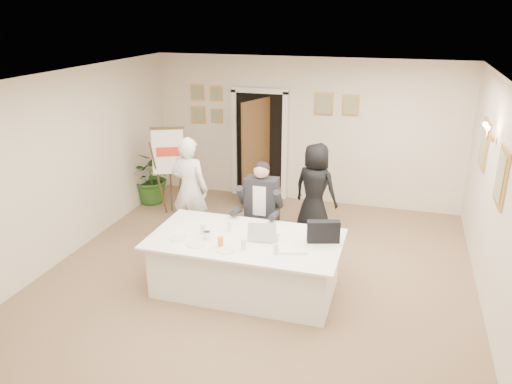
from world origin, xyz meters
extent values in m
plane|color=brown|center=(0.00, 0.00, 0.00)|extent=(7.00, 7.00, 0.00)
cube|color=white|center=(0.00, 0.00, 2.80)|extent=(6.00, 7.00, 0.02)
cube|color=white|center=(0.00, 3.50, 1.40)|extent=(6.00, 0.10, 2.80)
cube|color=white|center=(0.00, -3.50, 1.40)|extent=(6.00, 0.10, 2.80)
cube|color=white|center=(-3.00, 0.00, 1.40)|extent=(0.10, 7.00, 2.80)
cube|color=white|center=(3.00, 0.00, 1.40)|extent=(0.10, 7.00, 2.80)
cube|color=black|center=(-0.90, 3.47, 1.05)|extent=(0.92, 0.06, 2.10)
cube|color=white|center=(-1.42, 3.44, 1.05)|extent=(0.10, 0.06, 2.20)
cube|color=white|center=(-0.38, 3.44, 1.05)|extent=(0.10, 0.06, 2.20)
cube|color=#3A2712|center=(-0.85, 3.05, 1.03)|extent=(0.33, 0.81, 2.02)
cube|color=white|center=(-0.05, -0.12, 0.38)|extent=(2.35, 1.17, 0.75)
cube|color=white|center=(-0.05, -0.12, 0.76)|extent=(2.53, 1.35, 0.03)
cube|color=white|center=(-2.21, 1.97, 1.23)|extent=(0.58, 0.38, 0.79)
imported|color=white|center=(-1.42, 1.19, 0.87)|extent=(0.66, 0.46, 1.73)
imported|color=black|center=(0.50, 2.00, 0.79)|extent=(0.89, 0.72, 1.57)
imported|color=#27541C|center=(-2.80, 2.50, 0.54)|extent=(1.00, 0.88, 1.07)
cube|color=black|center=(0.95, 0.05, 0.92)|extent=(0.43, 0.24, 0.29)
cube|color=white|center=(0.63, -0.30, 0.79)|extent=(0.39, 0.33, 0.03)
cylinder|color=white|center=(-0.88, -0.40, 0.78)|extent=(0.25, 0.25, 0.01)
cylinder|color=white|center=(-0.60, -0.49, 0.78)|extent=(0.27, 0.27, 0.01)
cylinder|color=white|center=(-0.17, -0.54, 0.78)|extent=(0.23, 0.23, 0.01)
cylinder|color=silver|center=(-0.63, -0.17, 0.84)|extent=(0.07, 0.07, 0.14)
cylinder|color=silver|center=(0.03, -0.44, 0.84)|extent=(0.08, 0.08, 0.14)
cylinder|color=silver|center=(0.45, -0.45, 0.84)|extent=(0.07, 0.07, 0.14)
cylinder|color=silver|center=(-0.33, 0.03, 0.84)|extent=(0.08, 0.08, 0.14)
cylinder|color=orange|center=(-0.27, -0.45, 0.84)|extent=(0.08, 0.08, 0.13)
cylinder|color=silver|center=(-0.52, -0.30, 0.83)|extent=(0.11, 0.11, 0.11)
camera|label=1|loc=(1.79, -5.80, 3.62)|focal=35.00mm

